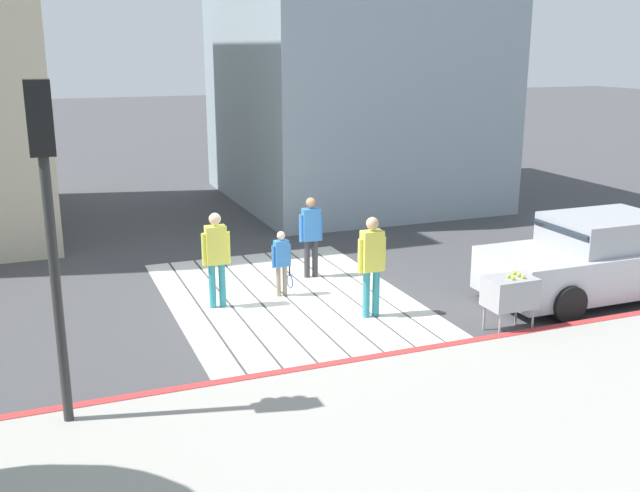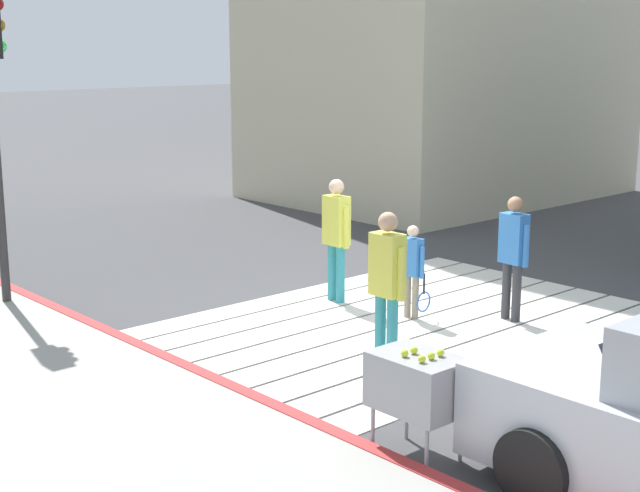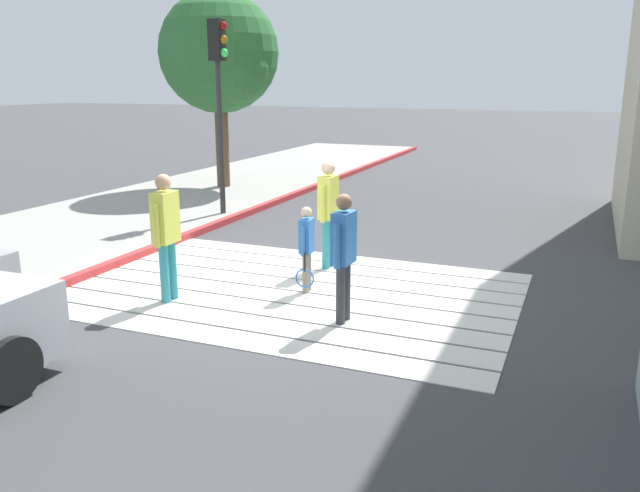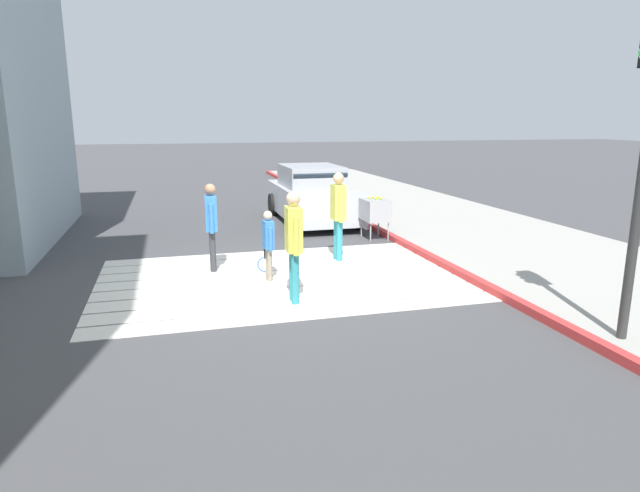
{
  "view_description": "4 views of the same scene",
  "coord_description": "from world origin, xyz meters",
  "px_view_note": "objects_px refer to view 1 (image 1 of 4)",
  "views": [
    {
      "loc": [
        -12.44,
        4.27,
        4.58
      ],
      "look_at": [
        -0.75,
        -0.34,
        1.19
      ],
      "focal_mm": 41.52,
      "sensor_mm": 36.0,
      "label": 1
    },
    {
      "loc": [
        -8.68,
        -7.97,
        3.61
      ],
      "look_at": [
        -0.53,
        1.06,
        0.94
      ],
      "focal_mm": 52.16,
      "sensor_mm": 36.0,
      "label": 2
    },
    {
      "loc": [
        3.83,
        -8.24,
        3.03
      ],
      "look_at": [
        0.55,
        -0.27,
        0.81
      ],
      "focal_mm": 36.47,
      "sensor_mm": 36.0,
      "label": 3
    },
    {
      "loc": [
        1.81,
        9.42,
        2.82
      ],
      "look_at": [
        -0.51,
        0.89,
        0.78
      ],
      "focal_mm": 30.79,
      "sensor_mm": 36.0,
      "label": 4
    }
  ],
  "objects_px": {
    "traffic_light_corner": "(46,187)",
    "tennis_ball_cart": "(510,292)",
    "pedestrian_adult_trailing": "(372,260)",
    "pedestrian_child_with_racket": "(282,260)",
    "pedestrian_adult_lead": "(311,231)",
    "pedestrian_adult_side": "(216,253)",
    "car_parked_near_curb": "(598,260)"
  },
  "relations": [
    {
      "from": "car_parked_near_curb",
      "to": "pedestrian_adult_lead",
      "type": "xyz_separation_m",
      "value": [
        3.12,
        4.55,
        0.24
      ]
    },
    {
      "from": "tennis_ball_cart",
      "to": "pedestrian_adult_lead",
      "type": "height_order",
      "value": "pedestrian_adult_lead"
    },
    {
      "from": "pedestrian_adult_trailing",
      "to": "pedestrian_child_with_racket",
      "type": "relative_size",
      "value": 1.41
    },
    {
      "from": "traffic_light_corner",
      "to": "pedestrian_child_with_racket",
      "type": "height_order",
      "value": "traffic_light_corner"
    },
    {
      "from": "car_parked_near_curb",
      "to": "pedestrian_child_with_racket",
      "type": "relative_size",
      "value": 3.39
    },
    {
      "from": "pedestrian_adult_lead",
      "to": "tennis_ball_cart",
      "type": "bearing_deg",
      "value": -154.02
    },
    {
      "from": "traffic_light_corner",
      "to": "pedestrian_adult_lead",
      "type": "bearing_deg",
      "value": -46.81
    },
    {
      "from": "car_parked_near_curb",
      "to": "tennis_ball_cart",
      "type": "distance_m",
      "value": 2.75
    },
    {
      "from": "pedestrian_adult_trailing",
      "to": "pedestrian_adult_side",
      "type": "distance_m",
      "value": 2.78
    },
    {
      "from": "tennis_ball_cart",
      "to": "pedestrian_adult_side",
      "type": "xyz_separation_m",
      "value": [
        2.93,
        4.18,
        0.33
      ]
    },
    {
      "from": "pedestrian_adult_trailing",
      "to": "pedestrian_adult_side",
      "type": "height_order",
      "value": "pedestrian_adult_trailing"
    },
    {
      "from": "traffic_light_corner",
      "to": "pedestrian_child_with_racket",
      "type": "distance_m",
      "value": 6.03
    },
    {
      "from": "pedestrian_adult_lead",
      "to": "pedestrian_adult_side",
      "type": "distance_m",
      "value": 2.48
    },
    {
      "from": "traffic_light_corner",
      "to": "tennis_ball_cart",
      "type": "height_order",
      "value": "traffic_light_corner"
    },
    {
      "from": "tennis_ball_cart",
      "to": "pedestrian_adult_trailing",
      "type": "distance_m",
      "value": 2.36
    },
    {
      "from": "pedestrian_adult_side",
      "to": "pedestrian_child_with_racket",
      "type": "xyz_separation_m",
      "value": [
        0.18,
        -1.29,
        -0.31
      ]
    },
    {
      "from": "pedestrian_adult_side",
      "to": "traffic_light_corner",
      "type": "bearing_deg",
      "value": 142.37
    },
    {
      "from": "pedestrian_adult_side",
      "to": "pedestrian_child_with_racket",
      "type": "relative_size",
      "value": 1.39
    },
    {
      "from": "car_parked_near_curb",
      "to": "tennis_ball_cart",
      "type": "bearing_deg",
      "value": 109.13
    },
    {
      "from": "traffic_light_corner",
      "to": "pedestrian_child_with_racket",
      "type": "bearing_deg",
      "value": -47.07
    },
    {
      "from": "traffic_light_corner",
      "to": "pedestrian_child_with_racket",
      "type": "relative_size",
      "value": 3.34
    },
    {
      "from": "tennis_ball_cart",
      "to": "traffic_light_corner",
      "type": "bearing_deg",
      "value": 95.56
    },
    {
      "from": "traffic_light_corner",
      "to": "pedestrian_adult_trailing",
      "type": "height_order",
      "value": "traffic_light_corner"
    },
    {
      "from": "car_parked_near_curb",
      "to": "traffic_light_corner",
      "type": "xyz_separation_m",
      "value": [
        -1.58,
        9.56,
        2.3
      ]
    },
    {
      "from": "pedestrian_adult_trailing",
      "to": "pedestrian_child_with_racket",
      "type": "height_order",
      "value": "pedestrian_adult_trailing"
    },
    {
      "from": "pedestrian_adult_lead",
      "to": "pedestrian_adult_trailing",
      "type": "xyz_separation_m",
      "value": [
        -2.54,
        -0.16,
        0.07
      ]
    },
    {
      "from": "pedestrian_adult_side",
      "to": "pedestrian_child_with_racket",
      "type": "bearing_deg",
      "value": -82.09
    },
    {
      "from": "car_parked_near_curb",
      "to": "pedestrian_adult_side",
      "type": "xyz_separation_m",
      "value": [
        2.03,
        6.78,
        0.29
      ]
    },
    {
      "from": "traffic_light_corner",
      "to": "tennis_ball_cart",
      "type": "distance_m",
      "value": 7.38
    },
    {
      "from": "traffic_light_corner",
      "to": "pedestrian_adult_lead",
      "type": "distance_m",
      "value": 7.17
    },
    {
      "from": "tennis_ball_cart",
      "to": "pedestrian_adult_side",
      "type": "relative_size",
      "value": 0.58
    },
    {
      "from": "traffic_light_corner",
      "to": "pedestrian_adult_trailing",
      "type": "relative_size",
      "value": 2.36
    }
  ]
}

